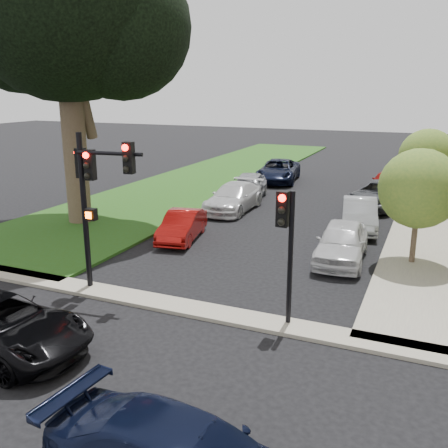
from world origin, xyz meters
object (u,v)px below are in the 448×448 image
at_px(traffic_signal_secondary, 286,233).
at_px(car_parked_2, 379,195).
at_px(traffic_signal_main, 94,184).
at_px(small_tree_b, 427,157).
at_px(car_parked_5, 182,226).
at_px(car_parked_6, 234,197).
at_px(car_parked_8, 278,171).
at_px(car_parked_7, 249,186).
at_px(car_parked_3, 385,181).
at_px(car_parked_1, 359,215).
at_px(small_tree_a, 419,189).
at_px(car_parked_0, 342,242).
at_px(small_tree_c, 429,153).

height_order(traffic_signal_secondary, car_parked_2, traffic_signal_secondary).
distance_m(traffic_signal_main, car_parked_2, 18.01).
relative_size(small_tree_b, car_parked_5, 1.14).
bearing_deg(car_parked_6, car_parked_8, 91.68).
xyz_separation_m(small_tree_b, car_parked_7, (-9.96, -0.82, -2.22)).
distance_m(small_tree_b, car_parked_3, 6.26).
xyz_separation_m(traffic_signal_main, car_parked_3, (7.07, 21.42, -3.02)).
bearing_deg(car_parked_2, car_parked_3, 103.75).
relative_size(car_parked_1, car_parked_6, 0.88).
distance_m(car_parked_1, car_parked_5, 8.57).
relative_size(small_tree_a, car_parked_6, 0.87).
xyz_separation_m(small_tree_a, car_parked_8, (-10.02, 14.84, -2.21)).
bearing_deg(car_parked_5, car_parked_8, 79.40).
relative_size(traffic_signal_main, car_parked_6, 1.02).
bearing_deg(car_parked_6, small_tree_a, -29.46).
bearing_deg(small_tree_b, car_parked_1, -117.47).
height_order(small_tree_a, car_parked_1, small_tree_a).
xyz_separation_m(small_tree_a, small_tree_b, (0.00, 9.33, 0.02)).
xyz_separation_m(small_tree_a, car_parked_0, (-2.62, -0.68, -2.22)).
bearing_deg(small_tree_c, small_tree_b, -90.00).
bearing_deg(traffic_signal_secondary, traffic_signal_main, 179.62).
xyz_separation_m(small_tree_c, car_parked_3, (-2.51, -1.08, -1.85)).
bearing_deg(car_parked_6, car_parked_7, 94.79).
bearing_deg(small_tree_a, car_parked_1, 122.34).
distance_m(traffic_signal_secondary, car_parked_6, 14.09).
relative_size(small_tree_c, car_parked_6, 0.72).
height_order(car_parked_1, car_parked_8, car_parked_8).
bearing_deg(car_parked_1, small_tree_c, 67.31).
height_order(small_tree_b, car_parked_5, small_tree_b).
distance_m(car_parked_6, car_parked_8, 9.46).
distance_m(small_tree_c, car_parked_0, 16.60).
distance_m(car_parked_1, car_parked_3, 10.34).
bearing_deg(traffic_signal_main, small_tree_a, 35.65).
distance_m(small_tree_c, car_parked_6, 14.20).
distance_m(small_tree_c, car_parked_8, 10.19).
xyz_separation_m(car_parked_7, car_parked_8, (-0.06, 6.33, -0.00)).
bearing_deg(car_parked_6, car_parked_1, -9.91).
bearing_deg(traffic_signal_main, car_parked_2, 65.99).
relative_size(small_tree_a, small_tree_b, 0.99).
bearing_deg(car_parked_8, car_parked_0, -72.76).
relative_size(traffic_signal_main, traffic_signal_secondary, 1.33).
bearing_deg(car_parked_0, car_parked_6, 135.55).
distance_m(traffic_signal_main, car_parked_3, 22.76).
bearing_deg(car_parked_6, small_tree_c, 46.25).
distance_m(car_parked_1, car_parked_2, 5.17).
bearing_deg(car_parked_0, car_parked_2, 84.65).
xyz_separation_m(small_tree_a, small_tree_c, (-0.00, 15.63, -0.51)).
bearing_deg(car_parked_1, car_parked_3, 79.62).
bearing_deg(car_parked_2, car_parked_0, -79.63).
xyz_separation_m(small_tree_c, car_parked_2, (-2.35, -6.26, -1.75)).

